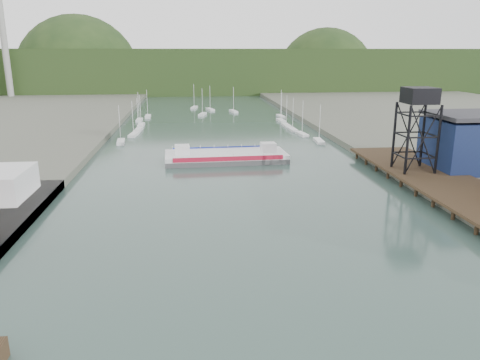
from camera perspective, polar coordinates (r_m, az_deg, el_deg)
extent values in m
cube|color=black|center=(88.12, 25.09, -1.07)|extent=(14.00, 70.00, 0.50)
cylinder|color=black|center=(85.49, 21.56, -1.92)|extent=(0.60, 0.60, 2.20)
cylinder|color=black|center=(92.81, 19.78, 4.56)|extent=(0.50, 0.50, 13.00)
cylinder|color=black|center=(95.57, 23.03, 4.53)|extent=(0.50, 0.50, 13.00)
cylinder|color=black|center=(98.15, 18.28, 5.24)|extent=(0.50, 0.50, 13.00)
cylinder|color=black|center=(100.77, 21.40, 5.20)|extent=(0.50, 0.50, 13.00)
cube|color=black|center=(95.77, 21.08, 9.60)|extent=(5.50, 5.50, 3.00)
cube|color=silver|center=(134.52, -14.32, 4.53)|extent=(2.67, 7.65, 0.90)
cube|color=silver|center=(145.36, -12.83, 5.41)|extent=(2.81, 7.67, 0.90)
cube|color=silver|center=(153.99, -12.26, 5.99)|extent=(2.35, 7.59, 0.90)
cube|color=silver|center=(163.75, -11.95, 6.55)|extent=(2.01, 7.50, 0.90)
cube|color=silver|center=(175.99, -12.18, 7.14)|extent=(2.00, 7.50, 0.90)
cube|color=silver|center=(185.47, -11.16, 7.61)|extent=(2.16, 7.54, 0.90)
cube|color=silver|center=(133.31, 9.60, 4.69)|extent=(2.53, 7.62, 0.90)
cube|color=silver|center=(143.70, 7.56, 5.55)|extent=(2.76, 7.67, 0.90)
cube|color=silver|center=(151.90, 6.41, 6.12)|extent=(2.22, 7.56, 0.90)
cube|color=silver|center=(160.54, 5.66, 6.64)|extent=(2.18, 7.54, 0.90)
cube|color=silver|center=(171.38, 5.03, 7.21)|extent=(2.46, 7.61, 0.90)
cube|color=silver|center=(183.06, 4.99, 7.74)|extent=(2.48, 7.61, 0.90)
cube|color=silver|center=(188.66, -4.60, 7.98)|extent=(3.78, 7.76, 0.90)
cube|color=silver|center=(197.38, -0.79, 8.35)|extent=(3.31, 7.74, 0.90)
cube|color=silver|center=(204.66, -3.65, 8.58)|extent=(3.76, 7.76, 0.90)
cube|color=silver|center=(212.42, -5.60, 8.79)|extent=(3.40, 7.74, 0.90)
cylinder|color=gray|center=(278.27, -26.82, 14.95)|extent=(3.20, 3.20, 60.00)
cube|color=#1C3115|center=(327.36, -4.85, 13.17)|extent=(500.00, 120.00, 28.00)
sphere|color=#1C3115|center=(335.17, -18.93, 11.78)|extent=(80.00, 80.00, 80.00)
sphere|color=#1C3115|center=(351.57, 10.30, 12.16)|extent=(70.00, 70.00, 70.00)
cube|color=#47474A|center=(108.98, -1.74, 2.62)|extent=(28.27, 12.16, 1.12)
cube|color=silver|center=(108.76, -1.74, 3.14)|extent=(28.27, 12.16, 0.89)
cube|color=#B0142E|center=(103.25, -1.38, 2.60)|extent=(24.53, 1.06, 1.00)
cube|color=navy|center=(114.19, -2.07, 3.85)|extent=(24.53, 1.06, 1.00)
cube|color=silver|center=(107.83, -7.06, 3.65)|extent=(3.47, 3.47, 2.23)
cube|color=silver|center=(110.05, 3.47, 3.98)|extent=(3.47, 3.47, 2.23)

